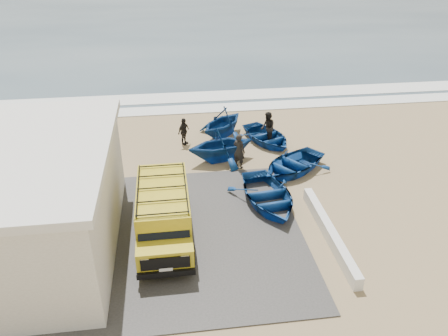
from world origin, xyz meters
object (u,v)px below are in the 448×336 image
van (164,212)px  fisherman_front (239,151)px  boat_mid_left (221,144)px  building (1,202)px  fisherman_middle (268,128)px  boat_far_left (222,122)px  fisherman_back (184,131)px  boat_mid_right (267,136)px  boat_near_left (268,196)px  parapet (329,233)px  boat_near_right (292,164)px

van → fisherman_front: size_ratio=2.76×
boat_mid_left → building: bearing=111.4°
building → fisherman_middle: (11.94, 8.08, -1.21)m
fisherman_front → fisherman_middle: (2.10, 2.66, 0.00)m
building → fisherman_middle: building is taller
boat_far_left → fisherman_back: (-2.36, -0.83, -0.10)m
boat_mid_right → fisherman_back: (-4.79, 0.42, 0.40)m
boat_near_left → boat_far_left: bearing=90.5°
boat_near_left → fisherman_back: size_ratio=2.68×
boat_near_left → fisherman_front: size_ratio=2.27×
building → parapet: size_ratio=1.57×
fisherman_front → fisherman_middle: size_ratio=1.00×
boat_far_left → fisherman_middle: size_ratio=1.80×
building → parapet: (12.50, -1.00, -1.89)m
parapet → fisherman_back: size_ratio=3.74×
boat_mid_left → fisherman_back: boat_mid_left is taller
parapet → fisherman_front: 6.98m
building → boat_near_right: building is taller
boat_near_right → boat_mid_left: 3.91m
parapet → boat_near_right: 5.61m
van → boat_mid_left: 7.06m
boat_mid_left → fisherman_middle: size_ratio=1.87×
parapet → fisherman_middle: fisherman_middle is taller
building → boat_mid_left: building is taller
boat_mid_left → boat_mid_right: (2.93, 1.84, -0.54)m
parapet → building: bearing=175.4°
building → boat_near_left: bearing=9.6°
fisherman_front → fisherman_back: fisherman_front is taller
fisherman_front → van: bearing=98.5°
fisherman_front → fisherman_middle: 3.39m
building → parapet: building is taller
parapet → boat_near_left: size_ratio=1.40×
boat_near_left → building: bearing=-178.0°
van → fisherman_back: 8.71m
boat_far_left → fisherman_middle: bearing=14.6°
boat_mid_right → fisherman_front: 3.49m
fisherman_middle → fisherman_back: bearing=-98.0°
boat_mid_left → fisherman_middle: bearing=-72.7°
van → fisherman_middle: (6.02, 8.11, -0.25)m
fisherman_back → fisherman_middle: bearing=-55.4°
building → fisherman_middle: 14.47m
boat_near_left → fisherman_middle: size_ratio=2.26×
boat_near_left → boat_far_left: (-1.08, 7.64, 0.46)m
parapet → boat_near_left: bearing=124.7°
building → fisherman_back: building is taller
van → boat_near_left: (4.66, 1.81, -0.76)m
boat_mid_right → building: bearing=-167.0°
boat_mid_left → fisherman_back: bearing=25.9°
boat_mid_left → fisherman_middle: fisherman_middle is taller
boat_near_right → fisherman_middle: (-0.54, 3.47, 0.53)m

